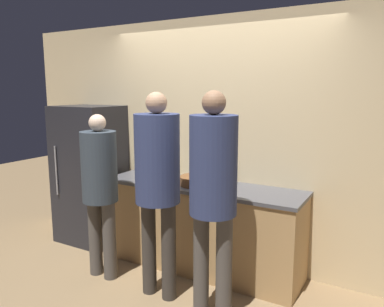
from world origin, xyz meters
name	(u,v)px	position (x,y,z in m)	size (l,w,h in m)	color
ground_plane	(185,281)	(0.00, 0.00, 0.00)	(14.00, 14.00, 0.00)	#8C704C
wall_back	(216,142)	(0.00, 0.66, 1.30)	(5.20, 0.06, 2.60)	#D6BC8C
counter	(202,226)	(0.00, 0.35, 0.45)	(2.10, 0.64, 0.90)	tan
refrigerator	(90,174)	(-1.54, 0.33, 0.83)	(0.75, 0.63, 1.66)	#232328
person_left	(100,183)	(-0.77, -0.31, 0.96)	(0.34, 0.34, 1.63)	#4C4742
person_center	(157,175)	(-0.08, -0.33, 1.13)	(0.39, 0.39, 1.84)	#38332D
person_right	(213,185)	(0.49, -0.39, 1.13)	(0.37, 0.37, 1.85)	#4C4742
fruit_bowl	(196,181)	(-0.03, 0.29, 0.95)	(0.34, 0.34, 0.13)	brown
utensil_crock	(227,177)	(0.20, 0.52, 0.97)	(0.12, 0.12, 0.27)	#3D424C
bottle_clear	(163,171)	(-0.55, 0.47, 0.96)	(0.08, 0.08, 0.15)	silver
cup_yellow	(174,171)	(-0.48, 0.57, 0.95)	(0.07, 0.07, 0.10)	gold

